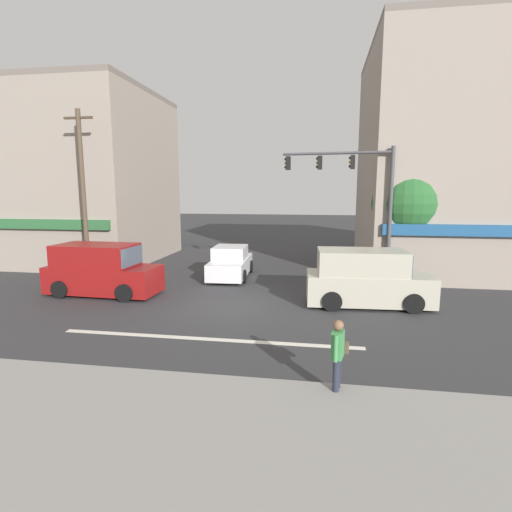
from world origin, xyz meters
The scene contains 12 objects.
ground_plane centered at (0.00, 0.00, 0.00)m, with size 120.00×120.00×0.00m, color #333335.
lane_marking_stripe centered at (0.00, -3.50, 0.00)m, with size 9.00×0.24×0.01m, color silver.
sidewalk_curb centered at (0.00, -8.50, 0.08)m, with size 40.00×5.00×0.16m, color gray.
building_left_block centered at (-13.78, 8.96, 5.11)m, with size 13.75×9.42×10.22m.
building_right_corner centered at (12.16, 9.27, 5.97)m, with size 13.15×10.21×11.94m.
street_tree centered at (7.14, 5.46, 3.71)m, with size 3.22×3.22×5.34m.
utility_pole_near_left centered at (-7.92, 3.25, 4.15)m, with size 1.40×0.22×8.01m.
traffic_light_mast centered at (4.90, 4.17, 4.30)m, with size 4.88×0.60×6.20m.
sedan_parked_curbside centered at (-1.22, 4.97, 0.71)m, with size 2.03×4.18×1.58m.
van_approaching_near centered at (-5.78, 0.80, 1.01)m, with size 4.67×2.18×2.11m.
van_crossing_rightbound centered at (4.94, 0.90, 1.01)m, with size 4.70×2.25×2.11m.
pedestrian_foreground_with_bag centered at (3.61, -6.22, 0.95)m, with size 0.40×0.67×1.67m.
Camera 1 is at (3.18, -14.26, 4.28)m, focal length 28.00 mm.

